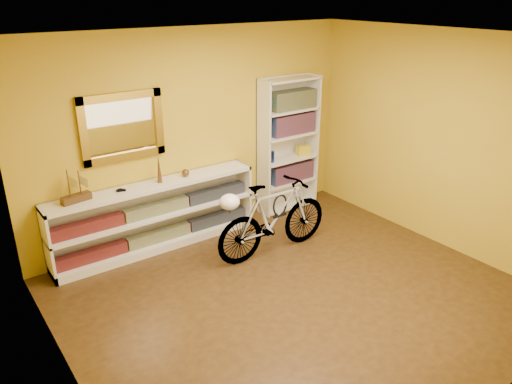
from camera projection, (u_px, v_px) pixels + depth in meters
floor at (295, 296)px, 5.24m from camera, size 4.50×4.00×0.01m
ceiling at (304, 38)px, 4.24m from camera, size 4.50×4.00×0.01m
back_wall at (195, 134)px, 6.25m from camera, size 4.50×0.01×2.60m
left_wall at (56, 248)px, 3.52m from camera, size 0.01×4.00×2.60m
right_wall at (442, 141)px, 5.96m from camera, size 0.01×4.00×2.60m
gilt_mirror at (122, 127)px, 5.61m from camera, size 0.98×0.06×0.78m
wall_socket at (255, 195)px, 7.12m from camera, size 0.09×0.02×0.09m
console_unit at (156, 216)px, 6.06m from camera, size 2.60×0.35×0.85m
cd_row_lower at (159, 235)px, 6.14m from camera, size 2.50×0.13×0.14m
cd_row_upper at (156, 209)px, 6.00m from camera, size 2.50×0.13×0.14m
model_ship at (74, 185)px, 5.34m from camera, size 0.34×0.17×0.38m
toy_car at (121, 191)px, 5.68m from camera, size 0.00×0.00×0.00m
bronze_ornament at (159, 168)px, 5.88m from camera, size 0.06×0.06×0.36m
decorative_orb at (185, 173)px, 6.11m from camera, size 0.09×0.09×0.09m
bookcase at (288, 145)px, 7.00m from camera, size 0.90×0.30×1.90m
book_row_a at (290, 172)px, 7.18m from camera, size 0.70×0.22×0.26m
book_row_b at (292, 124)px, 6.91m from camera, size 0.70×0.22×0.28m
book_row_c at (292, 100)px, 6.78m from camera, size 0.70×0.22×0.25m
travel_mug at (272, 157)px, 6.86m from camera, size 0.07×0.07×0.16m
red_tin at (276, 103)px, 6.68m from camera, size 0.20×0.20×0.20m
yellow_bag at (303, 150)px, 7.15m from camera, size 0.21×0.17×0.15m
bicycle at (274, 218)px, 5.92m from camera, size 0.45×1.60×0.93m
helmet at (230, 202)px, 5.47m from camera, size 0.23×0.22×0.18m
u_lock at (280, 205)px, 5.92m from camera, size 0.21×0.02×0.21m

